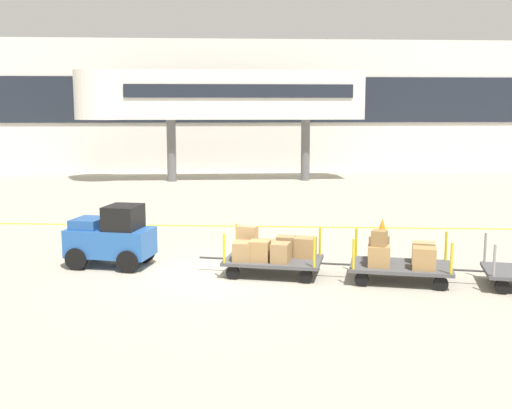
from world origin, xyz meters
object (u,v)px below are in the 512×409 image
object	(u,v)px
baggage_cart_middle	(400,259)
safety_cone_near	(382,227)
baggage_tug	(112,237)
baggage_cart_lead	(271,252)

from	to	relation	value
baggage_cart_middle	safety_cone_near	world-z (taller)	baggage_cart_middle
baggage_tug	baggage_cart_middle	bearing A→B (deg)	-15.37
baggage_cart_lead	baggage_cart_middle	xyz separation A→B (m)	(2.93, -0.86, -0.01)
safety_cone_near	baggage_cart_lead	bearing A→B (deg)	-131.75
baggage_tug	baggage_cart_middle	world-z (taller)	baggage_tug
baggage_cart_middle	baggage_tug	bearing A→B (deg)	164.63
baggage_tug	baggage_cart_middle	distance (m)	7.14
safety_cone_near	baggage_tug	bearing A→B (deg)	-156.90
baggage_cart_middle	baggage_cart_lead	bearing A→B (deg)	163.71
baggage_tug	baggage_cart_lead	world-z (taller)	baggage_tug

